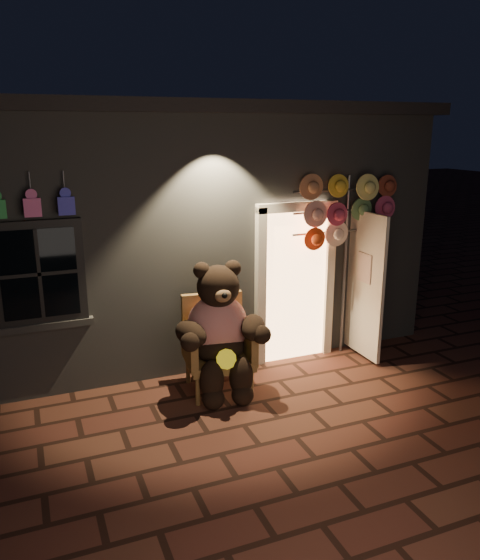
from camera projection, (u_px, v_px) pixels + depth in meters
ground at (244, 425)px, 5.94m from camera, size 60.00×60.00×0.00m
shop_building at (152, 215)px, 9.04m from camera, size 7.30×5.95×3.51m
wicker_armchair at (217, 343)px, 6.68m from camera, size 0.87×0.80×1.16m
teddy_bear at (220, 330)px, 6.48m from camera, size 1.19×0.97×1.64m
hat_rack at (345, 209)px, 7.24m from camera, size 1.53×0.22×2.54m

